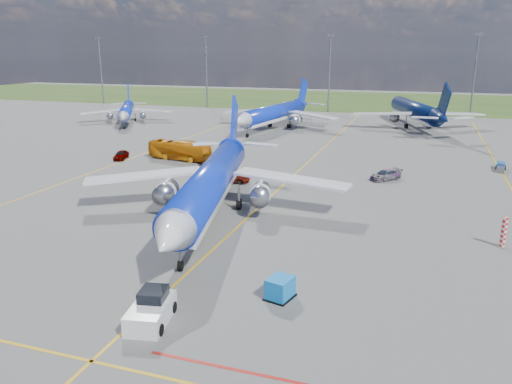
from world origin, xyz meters
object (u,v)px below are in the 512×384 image
(baggage_tug_c, at_px, (196,146))
(service_car_a, at_px, (121,155))
(uld_container, at_px, (280,288))
(apron_bus, at_px, (180,150))
(bg_jet_n, at_px, (414,127))
(main_airliner, at_px, (212,216))
(service_car_c, at_px, (386,175))
(warning_post, at_px, (504,232))
(baggage_tug_e, at_px, (501,167))
(bg_jet_nw, at_px, (127,123))
(bg_jet_nnw, at_px, (274,129))
(service_car_b, at_px, (233,177))
(pushback_tug, at_px, (151,310))

(baggage_tug_c, bearing_deg, service_car_a, -99.93)
(uld_container, bearing_deg, service_car_a, 149.09)
(apron_bus, bearing_deg, bg_jet_n, -25.91)
(service_car_a, bearing_deg, main_airliner, -56.35)
(service_car_c, bearing_deg, warning_post, -17.82)
(warning_post, distance_m, baggage_tug_c, 60.54)
(bg_jet_n, relative_size, baggage_tug_e, 9.69)
(main_airliner, distance_m, baggage_tug_c, 40.60)
(bg_jet_nw, distance_m, service_car_c, 78.99)
(apron_bus, bearing_deg, uld_container, -135.78)
(bg_jet_nnw, height_order, service_car_b, bg_jet_nnw)
(baggage_tug_e, bearing_deg, main_airliner, -126.27)
(service_car_a, distance_m, service_car_b, 25.33)
(service_car_b, relative_size, baggage_tug_e, 1.11)
(main_airliner, height_order, service_car_c, main_airliner)
(pushback_tug, xyz_separation_m, service_car_c, (12.19, 45.60, -0.15))
(bg_jet_nnw, relative_size, service_car_a, 9.33)
(main_airliner, bearing_deg, service_car_a, 126.32)
(bg_jet_nnw, height_order, uld_container, bg_jet_nnw)
(main_airliner, relative_size, service_car_b, 8.75)
(uld_container, bearing_deg, bg_jet_n, 99.69)
(bg_jet_nnw, distance_m, baggage_tug_e, 54.50)
(warning_post, height_order, uld_container, warning_post)
(bg_jet_nw, relative_size, apron_bus, 2.88)
(pushback_tug, distance_m, uld_container, 9.68)
(warning_post, relative_size, bg_jet_n, 0.07)
(service_car_b, bearing_deg, pushback_tug, -170.40)
(bg_jet_nw, height_order, apron_bus, bg_jet_nw)
(service_car_a, distance_m, baggage_tug_c, 15.11)
(baggage_tug_e, bearing_deg, pushback_tug, -108.90)
(baggage_tug_c, bearing_deg, main_airliner, -39.21)
(baggage_tug_c, bearing_deg, service_car_b, -30.33)
(bg_jet_n, bearing_deg, warning_post, 79.55)
(bg_jet_n, bearing_deg, service_car_a, 32.28)
(warning_post, distance_m, apron_bus, 53.99)
(bg_jet_nnw, xyz_separation_m, uld_container, (24.47, -81.04, 0.82))
(bg_jet_nnw, distance_m, service_car_b, 50.65)
(warning_post, relative_size, baggage_tug_c, 0.57)
(warning_post, bearing_deg, apron_bus, 151.36)
(baggage_tug_c, bearing_deg, warning_post, -12.97)
(bg_jet_nnw, height_order, service_car_c, bg_jet_nnw)
(bg_jet_n, bearing_deg, main_airliner, 58.16)
(main_airliner, height_order, baggage_tug_c, main_airliner)
(service_car_a, relative_size, baggage_tug_e, 0.98)
(baggage_tug_c, bearing_deg, uld_container, -35.76)
(bg_jet_nnw, xyz_separation_m, service_car_b, (8.57, -49.92, 0.70))
(service_car_a, relative_size, service_car_b, 0.88)
(service_car_c, height_order, baggage_tug_c, service_car_c)
(main_airliner, relative_size, baggage_tug_c, 8.40)
(pushback_tug, distance_m, service_car_c, 47.20)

